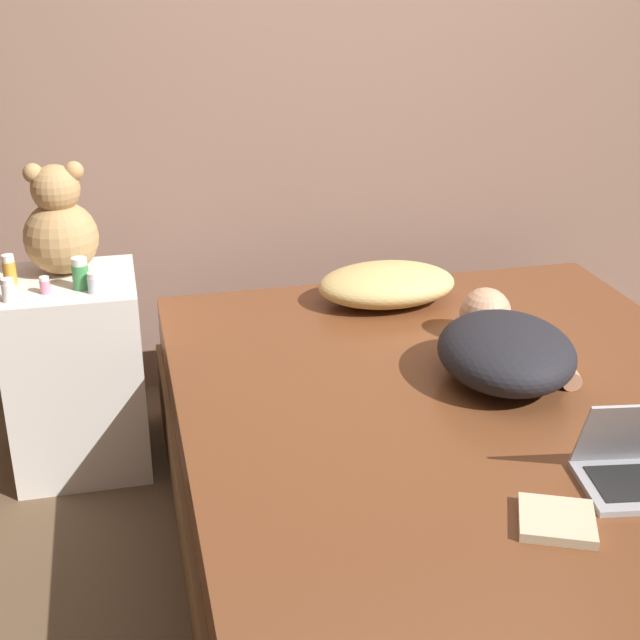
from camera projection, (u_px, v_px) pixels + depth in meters
The scene contains 13 objects.
ground_plane at pixel (464, 538), 2.85m from camera, with size 12.00×12.00×0.00m, color brown.
wall_back at pixel (360, 67), 3.52m from camera, with size 8.00×0.06×2.60m.
bed at pixel (469, 471), 2.75m from camera, with size 1.78×2.09×0.51m.
nightstand at pixel (77, 373), 3.16m from camera, with size 0.46×0.46×0.70m.
pillow at pixel (387, 284), 3.31m from camera, with size 0.52×0.35×0.14m.
person_lying at pixel (504, 347), 2.75m from camera, with size 0.51×0.69×0.19m.
teddy_bear at pixel (60, 226), 3.02m from camera, with size 0.25×0.25×0.39m.
bottle_green at pixel (80, 274), 2.93m from camera, with size 0.05×0.05×0.11m.
bottle_pink at pixel (45, 285), 2.90m from camera, with size 0.03×0.03×0.06m.
bottle_amber at pixel (9, 270), 2.96m from camera, with size 0.04×0.04×0.10m.
bottle_white at pixel (8, 290), 2.83m from camera, with size 0.04×0.04×0.08m.
bottle_clear at pixel (95, 283), 2.90m from camera, with size 0.05×0.05×0.07m.
book at pixel (557, 520), 2.07m from camera, with size 0.23×0.22×0.02m.
Camera 1 is at (-0.98, -2.18, 1.77)m, focal length 50.00 mm.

